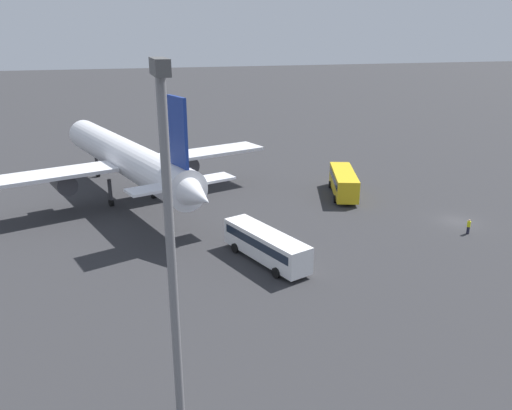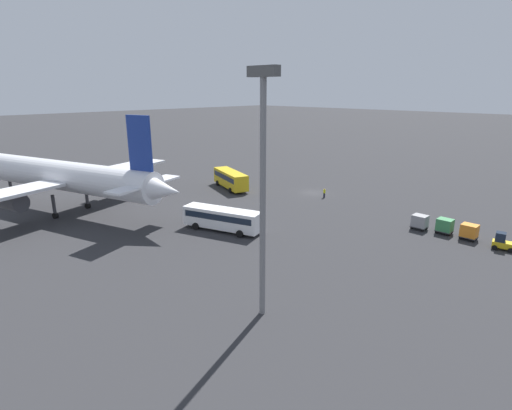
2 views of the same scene
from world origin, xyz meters
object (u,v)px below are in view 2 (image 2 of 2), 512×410
object	(u,v)px
airplane	(62,176)
baggage_tug	(502,242)
shuttle_bus_near	(231,178)
cargo_cart_grey	(420,221)
worker_person	(324,193)
cargo_cart_orange	(469,231)
cargo_cart_green	(445,225)
shuttle_bus_far	(222,218)

from	to	relation	value
airplane	baggage_tug	distance (m)	61.87
shuttle_bus_near	baggage_tug	world-z (taller)	shuttle_bus_near
airplane	baggage_tug	world-z (taller)	airplane
airplane	shuttle_bus_near	bearing A→B (deg)	-120.12
baggage_tug	cargo_cart_grey	distance (m)	10.14
airplane	baggage_tug	xyz separation A→B (m)	(-53.43, -30.81, -4.88)
cargo_cart_grey	worker_person	bearing A→B (deg)	-14.08
cargo_cart_orange	cargo_cart_green	world-z (taller)	same
shuttle_bus_far	cargo_cart_green	distance (m)	29.96
shuttle_bus_far	cargo_cart_orange	size ratio (longest dim) A/B	5.55
cargo_cart_orange	cargo_cart_green	distance (m)	3.09
baggage_tug	cargo_cart_grey	size ratio (longest dim) A/B	1.26
airplane	baggage_tug	bearing A→B (deg)	-166.69
shuttle_bus_far	worker_person	bearing A→B (deg)	-108.25
shuttle_bus_near	worker_person	xyz separation A→B (m)	(-17.21, -6.95, -1.14)
shuttle_bus_near	worker_person	size ratio (longest dim) A/B	6.50
airplane	shuttle_bus_far	xyz separation A→B (m)	(-24.06, -11.60, -3.97)
shuttle_bus_near	cargo_cart_grey	world-z (taller)	shuttle_bus_near
worker_person	cargo_cart_green	distance (m)	22.67
shuttle_bus_far	airplane	bearing A→B (deg)	7.60
worker_person	cargo_cart_green	size ratio (longest dim) A/B	0.84
shuttle_bus_near	baggage_tug	bearing A→B (deg)	-157.50
shuttle_bus_near	cargo_cart_grey	xyz separation A→B (m)	(-36.41, -2.14, -0.82)
shuttle_bus_far	worker_person	xyz separation A→B (m)	(-0.04, -24.10, -0.98)
cargo_cart_green	worker_person	bearing A→B (deg)	-10.49
shuttle_bus_near	cargo_cart_green	xyz separation A→B (m)	(-39.50, -2.83, -0.82)
baggage_tug	cargo_cart_green	xyz separation A→B (m)	(7.05, -0.77, 0.25)
shuttle_bus_far	worker_person	distance (m)	24.12
airplane	cargo_cart_orange	distance (m)	58.81
shuttle_bus_near	shuttle_bus_far	world-z (taller)	shuttle_bus_near
shuttle_bus_near	cargo_cart_grey	size ratio (longest dim) A/B	5.49
baggage_tug	cargo_cart_orange	size ratio (longest dim) A/B	1.26
airplane	cargo_cart_orange	xyz separation A→B (m)	(-49.48, -31.44, -4.63)
baggage_tug	worker_person	distance (m)	29.74
shuttle_bus_far	baggage_tug	distance (m)	35.11
baggage_tug	cargo_cart_orange	distance (m)	4.01
airplane	cargo_cart_grey	world-z (taller)	airplane
shuttle_bus_far	worker_person	size ratio (longest dim) A/B	6.57
airplane	shuttle_bus_far	distance (m)	27.00
cargo_cart_grey	cargo_cart_orange	bearing A→B (deg)	-174.83
airplane	shuttle_bus_near	world-z (taller)	airplane
baggage_tug	cargo_cart_green	bearing A→B (deg)	-16.94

